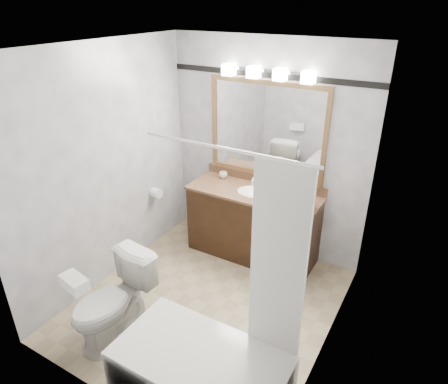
{
  "coord_description": "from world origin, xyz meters",
  "views": [
    {
      "loc": [
        1.75,
        -2.67,
        2.84
      ],
      "look_at": [
        -0.0,
        0.35,
        1.13
      ],
      "focal_mm": 32.0,
      "sensor_mm": 36.0,
      "label": 1
    }
  ],
  "objects": [
    {
      "name": "room",
      "position": [
        0.0,
        0.0,
        1.25
      ],
      "size": [
        2.42,
        2.62,
        2.52
      ],
      "color": "tan",
      "rests_on": "ground"
    },
    {
      "name": "vanity",
      "position": [
        0.0,
        1.02,
        0.44
      ],
      "size": [
        1.53,
        0.58,
        0.97
      ],
      "color": "black",
      "rests_on": "ground"
    },
    {
      "name": "mirror",
      "position": [
        0.0,
        1.28,
        1.5
      ],
      "size": [
        1.4,
        0.04,
        1.1
      ],
      "color": "olive",
      "rests_on": "room"
    },
    {
      "name": "vanity_light_bar",
      "position": [
        0.0,
        1.23,
        2.13
      ],
      "size": [
        1.02,
        0.14,
        0.12
      ],
      "color": "silver",
      "rests_on": "room"
    },
    {
      "name": "accent_stripe",
      "position": [
        0.0,
        1.29,
        2.1
      ],
      "size": [
        2.4,
        0.01,
        0.06
      ],
      "primitive_type": "cube",
      "color": "black",
      "rests_on": "room"
    },
    {
      "name": "bathtub",
      "position": [
        0.55,
        -0.9,
        0.28
      ],
      "size": [
        1.3,
        0.75,
        1.96
      ],
      "color": "white",
      "rests_on": "ground"
    },
    {
      "name": "tp_roll",
      "position": [
        -1.14,
        0.66,
        0.7
      ],
      "size": [
        0.11,
        0.12,
        0.12
      ],
      "primitive_type": "cylinder",
      "rotation": [
        0.0,
        1.57,
        0.0
      ],
      "color": "white",
      "rests_on": "room"
    },
    {
      "name": "toilet",
      "position": [
        -0.5,
        -0.79,
        0.4
      ],
      "size": [
        0.53,
        0.83,
        0.79
      ],
      "primitive_type": "imported",
      "rotation": [
        0.0,
        0.0,
        -0.12
      ],
      "color": "white",
      "rests_on": "ground"
    },
    {
      "name": "tissue_box",
      "position": [
        -0.5,
        -1.12,
        0.84
      ],
      "size": [
        0.26,
        0.17,
        0.1
      ],
      "primitive_type": "cube",
      "rotation": [
        0.0,
        0.0,
        -0.18
      ],
      "color": "white",
      "rests_on": "toilet"
    },
    {
      "name": "coffee_maker",
      "position": [
        0.65,
        0.96,
        1.01
      ],
      "size": [
        0.16,
        0.2,
        0.31
      ],
      "rotation": [
        0.0,
        0.0,
        -0.01
      ],
      "color": "black",
      "rests_on": "vanity"
    },
    {
      "name": "cup_left",
      "position": [
        -0.5,
        1.18,
        0.89
      ],
      "size": [
        0.12,
        0.12,
        0.08
      ],
      "primitive_type": "imported",
      "rotation": [
        0.0,
        0.0,
        0.35
      ],
      "color": "white",
      "rests_on": "vanity"
    },
    {
      "name": "soap_bottle_a",
      "position": [
        -0.06,
        1.15,
        0.91
      ],
      "size": [
        0.06,
        0.06,
        0.12
      ],
      "primitive_type": "imported",
      "rotation": [
        0.0,
        0.0,
        -0.06
      ],
      "color": "white",
      "rests_on": "vanity"
    },
    {
      "name": "soap_bottle_b",
      "position": [
        0.08,
        1.2,
        0.9
      ],
      "size": [
        0.1,
        0.1,
        0.1
      ],
      "primitive_type": "imported",
      "rotation": [
        0.0,
        0.0,
        -0.35
      ],
      "color": "white",
      "rests_on": "vanity"
    },
    {
      "name": "soap_bar",
      "position": [
        0.11,
        1.13,
        0.86
      ],
      "size": [
        0.09,
        0.06,
        0.03
      ],
      "primitive_type": "cube",
      "rotation": [
        0.0,
        0.0,
        -0.01
      ],
      "color": "beige",
      "rests_on": "vanity"
    }
  ]
}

